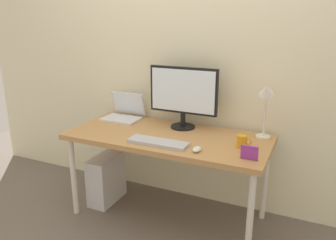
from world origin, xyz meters
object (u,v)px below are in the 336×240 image
Objects in this scene: monitor at (183,94)px; photo_frame at (249,152)px; laptop at (124,112)px; keyboard at (158,142)px; desk at (168,142)px; desk_lamp at (266,99)px; computer_tower at (106,179)px; coffee_mug at (242,141)px; mouse at (197,149)px.

photo_frame is (0.63, -0.42, -0.24)m from monitor.
laptop reaches higher than keyboard.
desk_lamp is at bearing 17.66° from desk.
desk is 14.09× the size of photo_frame.
desk_lamp reaches higher than photo_frame.
laptop is at bearing 76.00° from computer_tower.
coffee_mug is at bearing 18.17° from keyboard.
photo_frame is at bearing -9.12° from computer_tower.
computer_tower is at bearing -104.00° from laptop.
keyboard is 0.30m from mouse.
mouse is at bearing -142.25° from coffee_mug.
photo_frame is (0.09, -0.19, 0.00)m from coffee_mug.
coffee_mug is at bearing -23.70° from monitor.
photo_frame is 0.26× the size of computer_tower.
laptop is at bearing 178.09° from monitor.
coffee_mug is (1.11, -0.26, -0.01)m from laptop.
desk is 17.22× the size of mouse.
desk is at bearing 94.78° from keyboard.
laptop is at bearing 141.46° from keyboard.
monitor reaches higher than laptop.
coffee_mug is (-0.10, -0.24, -0.26)m from desk_lamp.
desk is 0.40m from mouse.
photo_frame is (1.20, -0.44, -0.01)m from laptop.
mouse is (0.28, -0.44, -0.27)m from monitor.
keyboard reaches higher than computer_tower.
coffee_mug is 1.29m from computer_tower.
desk_lamp is 0.37m from coffee_mug.
laptop is 1.14m from coffee_mug.
laptop is 2.91× the size of photo_frame.
photo_frame reaches higher than computer_tower.
coffee_mug is at bearing 115.66° from photo_frame.
laptop reaches higher than coffee_mug.
laptop is (-0.54, 0.23, 0.12)m from desk.
desk_lamp reaches higher than computer_tower.
laptop is 1.24m from desk_lamp.
desk is 3.52× the size of keyboard.
coffee_mug is 0.96× the size of photo_frame.
photo_frame reaches higher than keyboard.
keyboard is (-0.02, -0.42, -0.27)m from monitor.
photo_frame reaches higher than desk.
keyboard is 0.59m from coffee_mug.
desk is at bearing 162.53° from photo_frame.
desk reaches higher than computer_tower.
laptop is 0.73× the size of keyboard.
computer_tower is at bearing 161.96° from keyboard.
laptop is at bearing 166.99° from coffee_mug.
desk_lamp is 0.64m from mouse.
coffee_mug reaches higher than computer_tower.
desk_lamp reaches higher than mouse.
desk_lamp reaches higher than coffee_mug.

